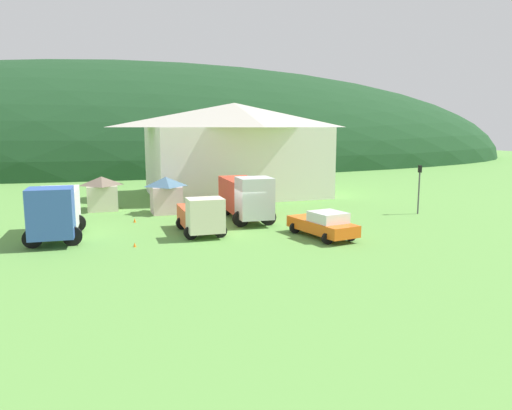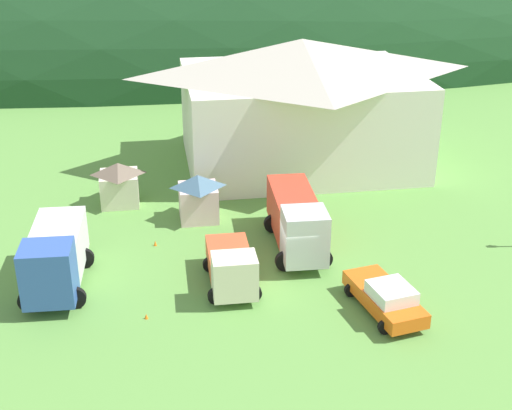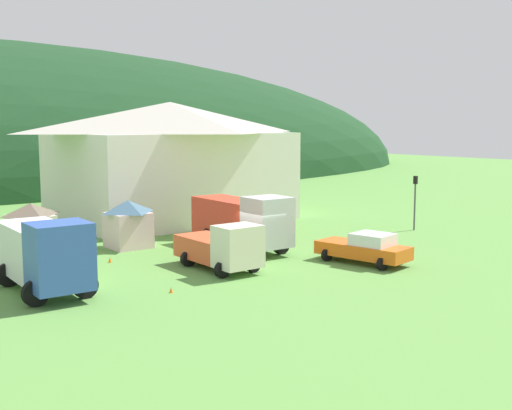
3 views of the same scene
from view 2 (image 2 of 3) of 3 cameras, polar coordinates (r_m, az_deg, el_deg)
name	(u,v)px [view 2 (image 2 of 3)]	position (r m, az deg, el deg)	size (l,w,h in m)	color
ground_plane	(288,270)	(37.58, 2.62, -5.22)	(200.00, 200.00, 0.00)	#5B9342
forested_hill_backdrop	(195,40)	(96.08, -4.91, 13.13)	(155.07, 60.00, 36.23)	#193D1E
depot_building	(300,101)	(50.57, 3.60, 8.36)	(17.42, 12.82, 9.02)	white
play_shed_cream	(119,183)	(45.47, -10.97, 1.77)	(2.54, 2.56, 2.75)	beige
play_shed_pink	(198,196)	(42.65, -4.67, 0.69)	(2.46, 2.44, 2.86)	beige
box_truck_blue	(55,256)	(36.45, -15.88, -3.99)	(3.38, 6.70, 3.37)	#3356AD
light_truck_cream	(232,267)	(35.38, -1.98, -5.01)	(2.69, 5.27, 2.48)	beige
tow_truck_silver	(297,219)	(38.94, 3.30, -1.16)	(3.24, 7.59, 3.35)	silver
service_pickup_orange	(386,297)	(34.15, 10.41, -7.31)	(2.99, 5.27, 1.66)	orange
traffic_cone_near_pickup	(146,319)	(33.97, -8.82, -9.03)	(0.36, 0.36, 0.50)	orange
traffic_cone_mid_row	(155,246)	(40.35, -8.11, -3.25)	(0.36, 0.36, 0.62)	orange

